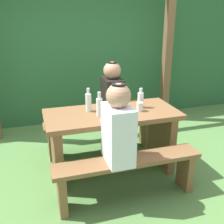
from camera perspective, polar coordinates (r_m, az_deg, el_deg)
name	(u,v)px	position (r m, az deg, el deg)	size (l,w,h in m)	color
ground_plane	(112,171)	(3.13, 0.00, -12.40)	(12.00, 12.00, 0.00)	#4E7B3E
hedge_backdrop	(77,56)	(4.59, -7.43, 11.77)	(6.40, 0.64, 2.04)	#295D32
pergola_post_right	(167,61)	(4.42, 11.58, 10.56)	(0.12, 0.12, 1.95)	brown
picnic_table	(112,132)	(2.89, 0.00, -4.22)	(1.40, 0.64, 0.72)	brown
bench_near	(128,170)	(2.56, 3.43, -12.31)	(1.40, 0.24, 0.43)	brown
bench_far	(100,129)	(3.41, -2.52, -3.56)	(1.40, 0.24, 0.43)	brown
person_white_shirt	(118,127)	(2.32, 1.30, -3.20)	(0.25, 0.35, 0.72)	silver
person_black_coat	(112,93)	(3.29, 0.05, 3.99)	(0.25, 0.35, 0.72)	black
drinking_glass	(140,107)	(2.84, 5.93, 1.14)	(0.07, 0.07, 0.10)	silver
bottle_left	(99,106)	(2.68, -2.70, 1.27)	(0.06, 0.06, 0.25)	silver
bottle_right	(88,102)	(2.81, -5.04, 2.16)	(0.06, 0.06, 0.25)	silver
bottle_center	(141,99)	(2.93, 6.09, 2.68)	(0.07, 0.07, 0.22)	silver
cell_phone	(111,113)	(2.76, -0.11, -0.27)	(0.07, 0.14, 0.01)	black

